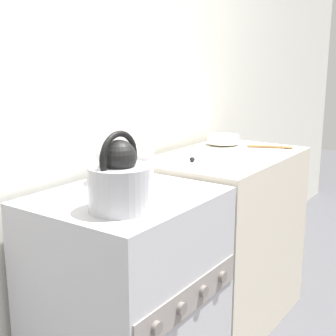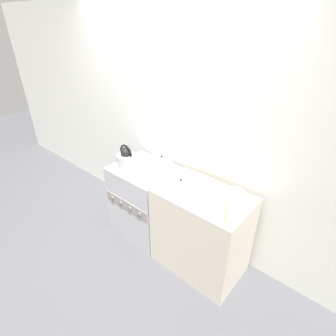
# 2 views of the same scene
# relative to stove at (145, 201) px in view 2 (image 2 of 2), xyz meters

# --- Properties ---
(ground_plane) EXTENTS (12.00, 12.00, 0.00)m
(ground_plane) POSITION_rel_stove_xyz_m (0.00, -0.29, -0.44)
(ground_plane) COLOR #4C4C51
(wall_back) EXTENTS (7.00, 0.06, 2.50)m
(wall_back) POSITION_rel_stove_xyz_m (0.00, 0.36, 0.81)
(wall_back) COLOR silver
(wall_back) RESTS_ON ground_plane
(stove) EXTENTS (0.66, 0.60, 0.88)m
(stove) POSITION_rel_stove_xyz_m (0.00, 0.00, 0.00)
(stove) COLOR #B2B2B7
(stove) RESTS_ON ground_plane
(counter) EXTENTS (0.87, 0.56, 0.90)m
(counter) POSITION_rel_stove_xyz_m (0.78, -0.01, 0.01)
(counter) COLOR beige
(counter) RESTS_ON ground_plane
(kettle) EXTENTS (0.26, 0.21, 0.27)m
(kettle) POSITION_rel_stove_xyz_m (-0.15, -0.10, 0.54)
(kettle) COLOR #B2B2B7
(kettle) RESTS_ON stove
(cooking_pot) EXTENTS (0.24, 0.24, 0.16)m
(cooking_pot) POSITION_rel_stove_xyz_m (0.15, 0.13, 0.50)
(cooking_pot) COLOR silver
(cooking_pot) RESTS_ON stove
(enamel_bowl) EXTENTS (0.18, 0.18, 0.06)m
(enamel_bowl) POSITION_rel_stove_xyz_m (1.01, 0.14, 0.49)
(enamel_bowl) COLOR white
(enamel_bowl) RESTS_ON counter
(loose_pot_lid) EXTENTS (0.23, 0.23, 0.03)m
(loose_pot_lid) POSITION_rel_stove_xyz_m (0.49, 0.02, 0.47)
(loose_pot_lid) COLOR silver
(loose_pot_lid) RESTS_ON counter
(wooden_spoon) EXTENTS (0.12, 0.23, 0.02)m
(wooden_spoon) POSITION_rel_stove_xyz_m (1.08, -0.13, 0.47)
(wooden_spoon) COLOR #A37A4C
(wooden_spoon) RESTS_ON counter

